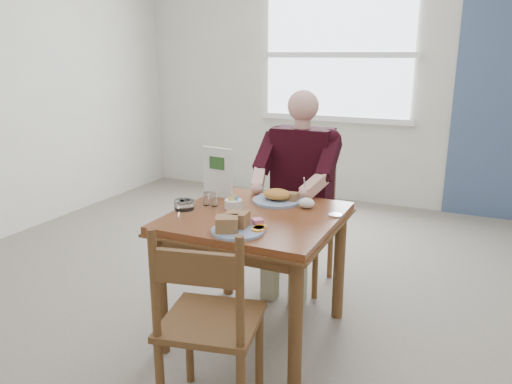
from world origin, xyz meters
The scene contains 16 objects.
floor centered at (0.00, 0.00, 0.00)m, with size 6.00×6.00×0.00m, color slate.
wall_back centered at (0.00, 3.00, 1.40)m, with size 5.50×5.50×0.00m, color beige.
lemon_wedge centered at (-0.07, -0.27, 0.76)m, with size 0.05×0.04×0.03m, color yellow.
napkin centered at (0.22, 0.22, 0.78)m, with size 0.10×0.08×0.06m, color white.
metal_dish centered at (0.42, 0.15, 0.75)m, with size 0.08×0.08×0.01m, color silver.
window centered at (-0.40, 2.97, 1.60)m, with size 1.72×0.04×1.42m.
table centered at (0.00, 0.00, 0.64)m, with size 0.92×0.92×0.75m.
chair_far centered at (0.00, 0.80, 0.48)m, with size 0.42×0.42×0.95m.
chair_near centered at (0.11, -0.74, 0.48)m, with size 0.50×0.50×0.95m.
diner centered at (0.00, 0.71, 0.81)m, with size 0.53×0.56×1.39m.
near_plate centered at (0.03, -0.30, 0.78)m, with size 0.34×0.34×0.09m.
far_plate centered at (0.03, 0.26, 0.78)m, with size 0.31×0.31×0.08m.
caddy centered at (-0.16, 0.03, 0.78)m, with size 0.13×0.13×0.08m.
shakers centered at (-0.31, 0.03, 0.80)m, with size 0.10×0.04×0.09m.
creamer centered at (-0.41, -0.10, 0.78)m, with size 0.13×0.13×0.05m.
menu centered at (-0.36, 0.22, 0.91)m, with size 0.21×0.05×0.31m.
Camera 1 is at (1.11, -2.42, 1.62)m, focal length 35.00 mm.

